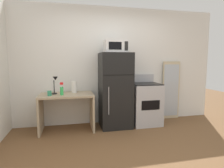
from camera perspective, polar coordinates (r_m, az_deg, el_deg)
name	(u,v)px	position (r m, az deg, el deg)	size (l,w,h in m)	color
ground_plane	(136,155)	(3.02, 7.34, -20.75)	(12.00, 12.00, 0.00)	brown
wall_back_white	(111,66)	(4.31, -0.16, 5.55)	(5.00, 0.10, 2.60)	white
desk	(67,105)	(3.92, -13.59, -6.34)	(1.06, 0.64, 0.75)	tan
desk_lamp	(55,82)	(3.88, -16.97, 0.53)	(0.14, 0.12, 0.35)	black
spray_bottle	(62,90)	(3.75, -15.06, -1.79)	(0.06, 0.06, 0.25)	green
paper_towel_roll	(74,87)	(3.98, -11.45, -0.90)	(0.11, 0.11, 0.24)	white
coffee_mug	(49,93)	(3.76, -18.51, -2.69)	(0.08, 0.08, 0.10)	#338C66
refrigerator	(115,90)	(4.00, 1.00, -1.90)	(0.65, 0.63, 1.58)	black
microwave	(116,46)	(3.94, 1.11, 11.38)	(0.46, 0.35, 0.26)	silver
oven_range	(145,103)	(4.27, 10.01, -5.84)	(0.63, 0.61, 1.10)	#B7B7BC
leaning_mirror	(171,90)	(4.80, 17.47, -1.83)	(0.44, 0.03, 1.40)	#C6B793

